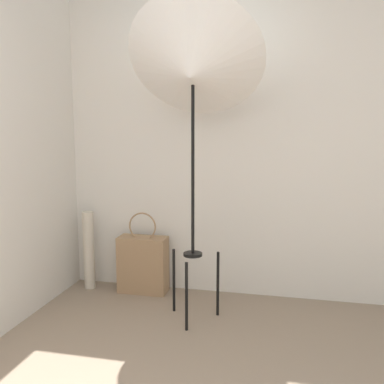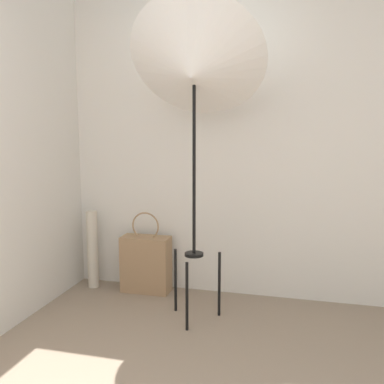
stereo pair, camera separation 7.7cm
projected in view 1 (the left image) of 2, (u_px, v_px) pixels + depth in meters
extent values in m
cube|color=silver|center=(229.00, 129.00, 3.43)|extent=(8.00, 0.05, 2.60)
cylinder|color=black|center=(186.00, 297.00, 2.91)|extent=(0.02, 0.02, 0.46)
cylinder|color=black|center=(174.00, 280.00, 3.21)|extent=(0.02, 0.02, 0.46)
cylinder|color=black|center=(218.00, 284.00, 3.14)|extent=(0.02, 0.02, 0.46)
cylinder|color=black|center=(193.00, 254.00, 3.05)|extent=(0.13, 0.13, 0.02)
cylinder|color=black|center=(193.00, 164.00, 2.95)|extent=(0.02, 0.02, 1.23)
cone|color=white|center=(193.00, 67.00, 2.86)|extent=(0.92, 0.76, 0.86)
cube|color=#9E7A56|center=(143.00, 265.00, 3.58)|extent=(0.39, 0.18, 0.45)
torus|color=#9E7A56|center=(142.00, 226.00, 3.53)|extent=(0.22, 0.01, 0.22)
cylinder|color=beige|center=(89.00, 250.00, 3.65)|extent=(0.09, 0.09, 0.64)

